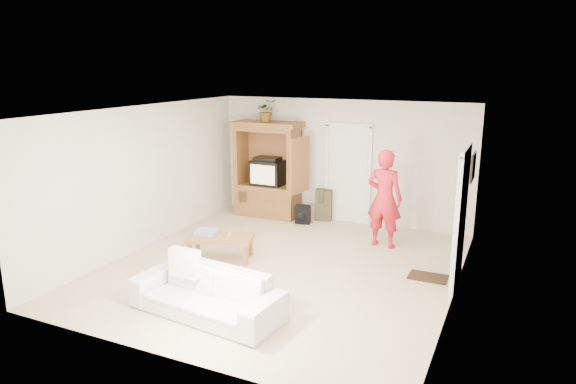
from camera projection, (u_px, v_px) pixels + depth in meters
name	position (u px, v px, depth m)	size (l,w,h in m)	color
floor	(281.00, 267.00, 8.57)	(6.00, 6.00, 0.00)	tan
ceiling	(281.00, 111.00, 7.94)	(6.00, 6.00, 0.00)	white
wall_back	(342.00, 161.00, 10.90)	(5.50, 5.50, 0.00)	silver
wall_front	(163.00, 252.00, 5.61)	(5.50, 5.50, 0.00)	silver
wall_left	(146.00, 177.00, 9.37)	(6.00, 6.00, 0.00)	silver
wall_right	(459.00, 212.00, 7.14)	(6.00, 6.00, 0.00)	silver
armoire	(269.00, 176.00, 11.34)	(1.82, 1.14, 2.10)	brown
door_back	(348.00, 175.00, 10.88)	(0.85, 0.05, 2.04)	white
doorway_right	(461.00, 220.00, 7.75)	(0.05, 0.90, 2.04)	black
framed_picture	(473.00, 167.00, 8.75)	(0.03, 0.60, 0.48)	black
doormat	(428.00, 277.00, 8.16)	(0.60, 0.40, 0.02)	#382316
plant	(266.00, 111.00, 10.97)	(0.43, 0.37, 0.47)	#4C7238
man	(384.00, 198.00, 9.38)	(0.67, 0.44, 1.83)	red
sofa	(206.00, 293.00, 6.89)	(2.13, 0.83, 0.62)	silver
coffee_table	(220.00, 239.00, 8.87)	(1.24, 0.92, 0.41)	#A17037
towel	(207.00, 232.00, 8.97)	(0.38, 0.28, 0.08)	#DA48A7
candle	(229.00, 234.00, 8.83)	(0.08, 0.08, 0.10)	tan
backpack_black	(303.00, 215.00, 10.88)	(0.32, 0.19, 0.39)	black
backpack_olive	(324.00, 205.00, 11.14)	(0.36, 0.26, 0.68)	#47442B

